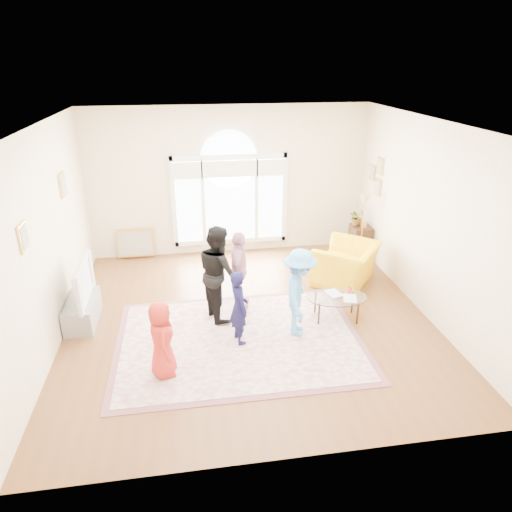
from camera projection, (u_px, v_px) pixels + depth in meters
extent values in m
plane|color=brown|center=(249.00, 318.00, 7.75)|extent=(6.00, 6.00, 0.00)
plane|color=beige|center=(229.00, 182.00, 9.83)|extent=(6.00, 0.00, 6.00)
plane|color=beige|center=(292.00, 337.00, 4.40)|extent=(6.00, 0.00, 6.00)
plane|color=beige|center=(46.00, 241.00, 6.69)|extent=(0.00, 6.00, 6.00)
plane|color=beige|center=(428.00, 220.00, 7.53)|extent=(0.00, 6.00, 6.00)
plane|color=white|center=(248.00, 124.00, 6.47)|extent=(6.00, 6.00, 0.00)
cube|color=white|center=(231.00, 241.00, 10.33)|extent=(2.50, 0.08, 0.10)
cube|color=white|center=(229.00, 157.00, 9.57)|extent=(2.50, 0.08, 0.10)
cube|color=white|center=(173.00, 203.00, 9.78)|extent=(0.10, 0.08, 2.00)
cube|color=white|center=(285.00, 198.00, 10.12)|extent=(0.10, 0.08, 2.00)
cube|color=#C6E2FF|center=(189.00, 202.00, 9.83)|extent=(0.55, 0.02, 1.80)
cube|color=#C6E2FF|center=(270.00, 198.00, 10.08)|extent=(0.55, 0.02, 1.80)
cube|color=#C6E2FF|center=(230.00, 200.00, 9.95)|extent=(1.10, 0.02, 1.80)
cylinder|color=#C6E2FF|center=(229.00, 159.00, 9.59)|extent=(1.20, 0.02, 1.20)
cube|color=white|center=(203.00, 202.00, 9.86)|extent=(0.07, 0.04, 1.80)
cube|color=white|center=(256.00, 199.00, 10.02)|extent=(0.07, 0.04, 1.80)
cube|color=white|center=(187.00, 170.00, 9.46)|extent=(0.65, 0.12, 0.35)
cube|color=white|center=(230.00, 168.00, 9.59)|extent=(1.20, 0.12, 0.35)
cube|color=white|center=(271.00, 167.00, 9.72)|extent=(0.65, 0.12, 0.35)
cube|color=tan|center=(63.00, 185.00, 7.67)|extent=(0.03, 0.34, 0.40)
cube|color=#ADA38E|center=(64.00, 185.00, 7.67)|extent=(0.01, 0.28, 0.34)
cube|color=tan|center=(23.00, 237.00, 5.72)|extent=(0.03, 0.30, 0.36)
cube|color=#ADA38E|center=(25.00, 237.00, 5.72)|extent=(0.01, 0.24, 0.30)
cube|color=tan|center=(380.00, 166.00, 9.21)|extent=(0.03, 0.28, 0.34)
cube|color=#ADA38E|center=(379.00, 166.00, 9.20)|extent=(0.01, 0.22, 0.28)
cube|color=tan|center=(378.00, 187.00, 9.38)|extent=(0.03, 0.28, 0.34)
cube|color=#ADA38E|center=(377.00, 187.00, 9.38)|extent=(0.01, 0.22, 0.28)
cube|color=tan|center=(373.00, 172.00, 9.61)|extent=(0.03, 0.26, 0.32)
cube|color=#ADA38E|center=(372.00, 172.00, 9.60)|extent=(0.01, 0.20, 0.26)
cube|color=beige|center=(239.00, 340.00, 7.14)|extent=(3.60, 2.60, 0.02)
cube|color=#804C53|center=(239.00, 340.00, 7.14)|extent=(3.80, 2.80, 0.01)
cube|color=gray|center=(83.00, 311.00, 7.56)|extent=(0.45, 1.00, 0.42)
imported|color=black|center=(77.00, 282.00, 7.34)|extent=(0.15, 1.14, 0.66)
cube|color=#52D5C2|center=(83.00, 282.00, 7.35)|extent=(0.02, 0.93, 0.53)
ellipsoid|color=silver|center=(337.00, 297.00, 7.57)|extent=(1.07, 0.75, 0.02)
cylinder|color=black|center=(352.00, 302.00, 7.84)|extent=(0.03, 0.03, 0.40)
cylinder|color=black|center=(315.00, 303.00, 7.81)|extent=(0.03, 0.03, 0.40)
cylinder|color=black|center=(358.00, 313.00, 7.50)|extent=(0.03, 0.03, 0.40)
cylinder|color=black|center=(319.00, 314.00, 7.48)|extent=(0.03, 0.03, 0.40)
imported|color=#B2A58C|center=(328.00, 295.00, 7.60)|extent=(0.28, 0.33, 0.03)
imported|color=#B2A58C|center=(343.00, 298.00, 7.50)|extent=(0.29, 0.34, 0.02)
cylinder|color=red|center=(350.00, 291.00, 7.64)|extent=(0.07, 0.07, 0.12)
imported|color=yellow|center=(346.00, 264.00, 8.85)|extent=(1.56, 1.58, 0.77)
cube|color=black|center=(360.00, 241.00, 10.02)|extent=(0.40, 0.50, 0.70)
cylinder|color=black|center=(359.00, 262.00, 9.85)|extent=(0.20, 0.20, 0.02)
cylinder|color=#BA903B|center=(362.00, 233.00, 9.58)|extent=(0.02, 0.02, 1.35)
cone|color=#CCB284|center=(365.00, 200.00, 9.29)|extent=(0.31, 0.31, 0.22)
cylinder|color=white|center=(355.00, 240.00, 10.12)|extent=(0.20, 0.20, 0.70)
imported|color=#33722D|center=(357.00, 217.00, 9.90)|extent=(0.41, 0.38, 0.37)
cube|color=tan|center=(137.00, 258.00, 10.08)|extent=(0.80, 0.14, 0.62)
imported|color=red|center=(162.00, 339.00, 6.15)|extent=(0.42, 0.58, 1.12)
imported|color=#12123B|center=(239.00, 307.00, 6.88)|extent=(0.37, 0.48, 1.18)
imported|color=black|center=(219.00, 272.00, 7.49)|extent=(0.81, 0.92, 1.61)
imported|color=pink|center=(239.00, 270.00, 7.82)|extent=(0.49, 0.86, 1.39)
imported|color=#56A5F1|center=(299.00, 293.00, 7.04)|extent=(0.75, 1.03, 1.42)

